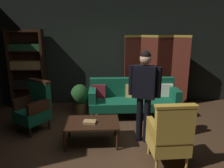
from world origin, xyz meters
name	(u,v)px	position (x,y,z in m)	size (l,w,h in m)	color
ground_plane	(114,145)	(0.00, 0.00, 0.00)	(10.00, 10.00, 0.00)	#3D2819
back_wall	(109,53)	(0.00, 2.45, 1.40)	(7.20, 0.10, 2.80)	black
folding_screen	(156,70)	(1.28, 2.15, 0.99)	(1.72, 0.33, 1.90)	#5B2319
bookshelf	(28,68)	(-2.15, 2.19, 1.05)	(0.90, 0.32, 2.05)	black
velvet_couch	(133,97)	(0.55, 1.45, 0.45)	(2.12, 0.78, 0.88)	black
coffee_table	(91,124)	(-0.41, 0.12, 0.37)	(1.00, 0.64, 0.42)	black
armchair_gilt_accent	(170,135)	(0.80, -0.58, 0.49)	(0.60, 0.59, 1.04)	#B78E33
armchair_wing_left	(34,107)	(-1.61, 0.76, 0.49)	(0.81, 0.81, 1.04)	black
standing_figure	(144,89)	(0.54, 0.15, 1.03)	(0.54, 0.36, 1.70)	black
potted_plant	(80,97)	(-0.75, 1.60, 0.42)	(0.45, 0.45, 0.74)	brown
book_tan_leather	(90,122)	(-0.44, 0.07, 0.44)	(0.22, 0.15, 0.04)	#9E7A47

